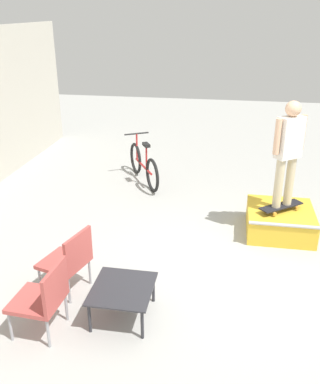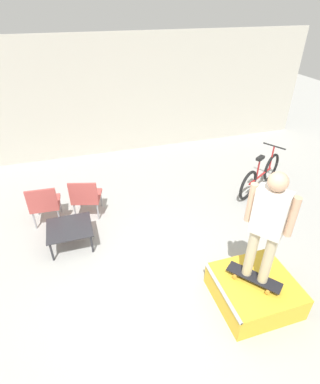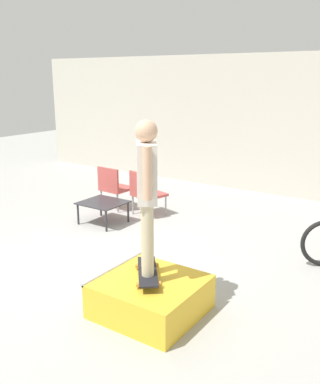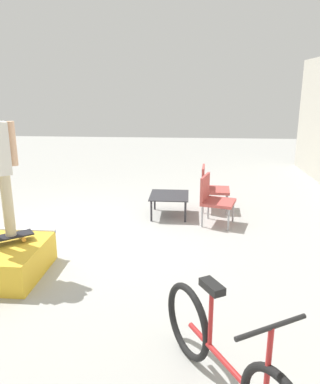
{
  "view_description": "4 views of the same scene",
  "coord_description": "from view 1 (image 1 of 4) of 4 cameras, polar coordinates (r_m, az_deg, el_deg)",
  "views": [
    {
      "loc": [
        -4.91,
        0.17,
        3.31
      ],
      "look_at": [
        0.52,
        1.11,
        0.93
      ],
      "focal_mm": 40.0,
      "sensor_mm": 36.0,
      "label": 1
    },
    {
      "loc": [
        -0.71,
        -2.93,
        3.68
      ],
      "look_at": [
        0.56,
        1.17,
        0.86
      ],
      "focal_mm": 28.0,
      "sensor_mm": 36.0,
      "label": 2
    },
    {
      "loc": [
        3.83,
        -4.11,
        2.53
      ],
      "look_at": [
        0.41,
        0.94,
        0.87
      ],
      "focal_mm": 40.0,
      "sensor_mm": 36.0,
      "label": 3
    },
    {
      "loc": [
        5.45,
        1.61,
        2.26
      ],
      "look_at": [
        0.47,
        1.22,
        0.86
      ],
      "focal_mm": 35.0,
      "sensor_mm": 36.0,
      "label": 4
    }
  ],
  "objects": [
    {
      "name": "patio_chair_left",
      "position": [
        4.87,
        -15.23,
        -13.26
      ],
      "size": [
        0.55,
        0.55,
        0.84
      ],
      "rotation": [
        0.0,
        0.0,
        3.08
      ],
      "color": "#99999E",
      "rests_on": "ground_plane"
    },
    {
      "name": "skateboard_on_ramp",
      "position": [
        6.9,
        15.86,
        -1.82
      ],
      "size": [
        0.61,
        0.7,
        0.07
      ],
      "rotation": [
        0.0,
        0.0,
        -0.9
      ],
      "color": "black",
      "rests_on": "skate_ramp_box"
    },
    {
      "name": "patio_chair_right",
      "position": [
        5.44,
        -12.02,
        -8.68
      ],
      "size": [
        0.64,
        0.64,
        0.84
      ],
      "rotation": [
        0.0,
        0.0,
        2.86
      ],
      "color": "#99999E",
      "rests_on": "ground_plane"
    },
    {
      "name": "person_skater",
      "position": [
        6.57,
        16.77,
        5.79
      ],
      "size": [
        0.39,
        0.47,
        1.62
      ],
      "rotation": [
        0.0,
        0.0,
        -0.92
      ],
      "color": "#C6B793",
      "rests_on": "skateboard_on_ramp"
    },
    {
      "name": "coffee_table",
      "position": [
        5.0,
        -5.02,
        -12.99
      ],
      "size": [
        0.75,
        0.69,
        0.39
      ],
      "color": "#2D2D33",
      "rests_on": "ground_plane"
    },
    {
      "name": "bicycle",
      "position": [
        8.73,
        -2.22,
        3.59
      ],
      "size": [
        1.55,
        0.93,
        0.92
      ],
      "rotation": [
        0.0,
        0.0,
        0.52
      ],
      "color": "black",
      "rests_on": "ground_plane"
    },
    {
      "name": "ground_plane",
      "position": [
        5.92,
        9.92,
        -10.99
      ],
      "size": [
        24.0,
        24.0,
        0.0
      ],
      "primitive_type": "plane",
      "color": "#A8A8A3"
    },
    {
      "name": "skate_ramp_box",
      "position": [
        7.07,
        15.68,
        -3.71
      ],
      "size": [
        1.09,
        1.02,
        0.41
      ],
      "color": "gold",
      "rests_on": "ground_plane"
    }
  ]
}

